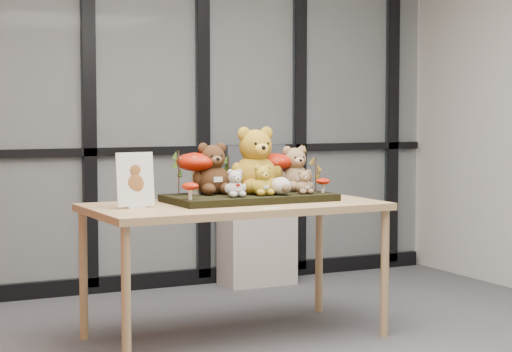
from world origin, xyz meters
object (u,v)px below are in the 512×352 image
diorama_tray (249,198)px  mushroom_front_left (190,190)px  bear_pooh_yellow (255,156)px  bear_tan_back (295,166)px  mushroom_back_left (196,171)px  sign_holder (135,182)px  monitor (256,168)px  display_table (235,214)px  plush_cream_hedgehog (281,185)px  bear_small_yellow (262,179)px  mushroom_back_right (275,170)px  bear_brown_medium (212,166)px  bear_white_bow (235,182)px  mushroom_front_right (323,185)px  bear_beige_small (304,181)px  cabinet (257,237)px

diorama_tray → mushroom_front_left: (-0.45, -0.15, 0.08)m
bear_pooh_yellow → bear_tan_back: (0.28, 0.02, -0.07)m
mushroom_back_left → sign_holder: size_ratio=0.88×
bear_pooh_yellow → monitor: 1.49m
mushroom_front_left → display_table: bearing=15.2°
plush_cream_hedgehog → mushroom_front_left: size_ratio=1.09×
mushroom_back_left → monitor: size_ratio=0.56×
bear_pooh_yellow → bear_small_yellow: 0.22m
mushroom_back_left → mushroom_back_right: 0.53m
display_table → bear_tan_back: 0.58m
bear_pooh_yellow → bear_small_yellow: bear_pooh_yellow is taller
bear_brown_medium → bear_small_yellow: (0.23, -0.22, -0.07)m
sign_holder → diorama_tray: bearing=1.4°
bear_pooh_yellow → bear_small_yellow: bearing=-103.9°
display_table → bear_small_yellow: (0.16, -0.03, 0.21)m
monitor → plush_cream_hedgehog: bearing=-110.6°
bear_white_bow → sign_holder: sign_holder is taller
monitor → sign_holder: bearing=-134.9°
display_table → mushroom_back_right: (0.37, 0.20, 0.24)m
display_table → mushroom_front_right: mushroom_front_right is taller
bear_small_yellow → mushroom_back_left: (-0.32, 0.25, 0.04)m
bear_tan_back → plush_cream_hedgehog: size_ratio=2.60×
bear_brown_medium → plush_cream_hedgehog: 0.44m
bear_white_bow → bear_beige_small: 0.46m
bear_small_yellow → monitor: size_ratio=0.40×
bear_pooh_yellow → mushroom_back_left: bearing=167.9°
bear_pooh_yellow → mushroom_front_right: bear_pooh_yellow is taller
bear_pooh_yellow → mushroom_back_right: bear_pooh_yellow is taller
diorama_tray → mushroom_back_right: mushroom_back_right is taller
mushroom_back_right → mushroom_front_right: size_ratio=2.65×
bear_brown_medium → mushroom_front_right: (0.65, -0.21, -0.12)m
bear_small_yellow → plush_cream_hedgehog: bearing=-18.4°
bear_pooh_yellow → mushroom_back_left: 0.38m
bear_pooh_yellow → bear_beige_small: size_ratio=2.79×
mushroom_back_right → mushroom_front_left: mushroom_back_right is taller
bear_white_bow → monitor: size_ratio=0.36×
display_table → cabinet: (0.86, 1.46, -0.38)m
bear_pooh_yellow → cabinet: (0.65, 1.32, -0.71)m
bear_white_bow → mushroom_front_right: bearing=1.1°
mushroom_back_left → cabinet: size_ratio=0.38×
plush_cream_hedgehog → mushroom_front_right: (0.31, 0.04, -0.01)m
monitor → bear_beige_small: bearing=-105.2°
display_table → mushroom_front_left: mushroom_front_left is taller
display_table → bear_brown_medium: (-0.07, 0.18, 0.28)m
bear_white_bow → bear_tan_back: bearing=22.0°
bear_beige_small → bear_tan_back: bearing=75.3°
mushroom_front_left → diorama_tray: bearing=19.0°
mushroom_front_left → mushroom_front_right: size_ratio=1.11×
mushroom_back_left → monitor: bearing=51.3°
bear_pooh_yellow → plush_cream_hedgehog: size_ratio=3.73×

